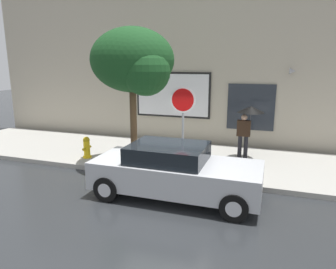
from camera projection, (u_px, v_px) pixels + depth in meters
The scene contains 8 objects.
ground_plane at pixel (159, 194), 8.17m from camera, with size 60.00×60.00×0.00m, color #282B2D.
sidewalk at pixel (189, 159), 10.92m from camera, with size 20.00×4.00×0.15m, color #A3A099.
building_facade at pixel (206, 61), 12.46m from camera, with size 20.00×0.67×7.00m.
parked_car at pixel (175, 171), 7.87m from camera, with size 4.24×1.81×1.38m.
fire_hydrant at pixel (87, 147), 10.76m from camera, with size 0.30×0.44×0.75m.
pedestrian_with_umbrella at pixel (248, 118), 10.49m from camera, with size 0.92×0.92×1.82m.
street_tree at pixel (135, 63), 9.50m from camera, with size 2.67×2.27×4.33m.
stop_sign at pixel (183, 113), 9.08m from camera, with size 0.76×0.10×2.57m.
Camera 1 is at (2.67, -7.13, 3.38)m, focal length 33.06 mm.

